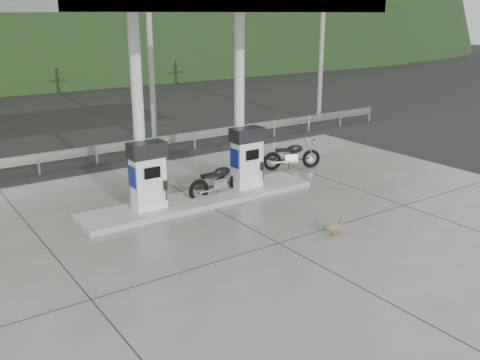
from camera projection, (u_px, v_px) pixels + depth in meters
ground at (253, 230)px, 13.25m from camera, size 160.00×160.00×0.00m
forecourt_apron at (253, 230)px, 13.25m from camera, size 18.00×14.00×0.02m
pump_island at (201, 199)px, 15.18m from camera, size 7.00×1.40×0.15m
gas_pump_left at (148, 176)px, 14.01m from camera, size 0.95×0.55×1.80m
gas_pump_right at (247, 158)px, 15.76m from camera, size 0.95×0.55×1.80m
canopy_column_left at (138, 113)px, 13.85m from camera, size 0.30×0.30×5.00m
canopy_column_right at (239, 102)px, 15.60m from camera, size 0.30×0.30×5.00m
canopy_roof at (197, 4)px, 13.60m from camera, size 8.50×5.00×0.40m
guardrail at (123, 142)px, 19.30m from camera, size 26.00×0.16×1.42m
road at (90, 142)px, 22.25m from camera, size 60.00×7.00×0.01m
utility_pole_b at (150, 44)px, 20.58m from camera, size 0.22×0.22×8.00m
utility_pole_c at (322, 38)px, 25.50m from camera, size 0.22×0.22×8.00m
motorcycle_left at (219, 181)px, 15.55m from camera, size 1.99×0.74×0.93m
motorcycle_right at (292, 156)px, 18.31m from camera, size 2.00×1.25×0.91m
duck at (334, 228)px, 12.85m from camera, size 0.54×0.32×0.38m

